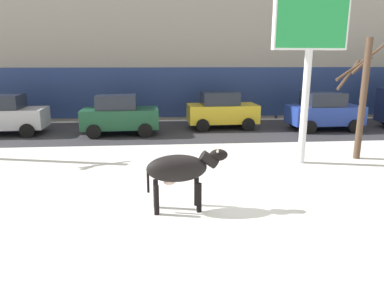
% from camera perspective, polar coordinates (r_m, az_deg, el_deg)
% --- Properties ---
extents(ground_plane, '(120.00, 120.00, 0.00)m').
position_cam_1_polar(ground_plane, '(8.90, 4.21, -9.24)').
color(ground_plane, white).
extents(road_strip, '(60.00, 5.60, 0.01)m').
position_cam_1_polar(road_strip, '(17.34, -0.29, 2.19)').
color(road_strip, '#333338').
rests_on(road_strip, ground).
extents(building_facade, '(44.00, 6.10, 13.00)m').
position_cam_1_polar(building_facade, '(23.41, -1.59, 21.10)').
color(building_facade, gray).
rests_on(building_facade, ground).
extents(cow_black, '(1.91, 0.68, 1.54)m').
position_cam_1_polar(cow_black, '(8.06, -1.98, -4.16)').
color(cow_black, black).
rests_on(cow_black, ground).
extents(billboard, '(2.53, 0.49, 5.56)m').
position_cam_1_polar(billboard, '(12.13, 18.80, 17.02)').
color(billboard, silver).
rests_on(billboard, ground).
extents(car_silver_hatchback, '(3.57, 2.04, 1.86)m').
position_cam_1_polar(car_silver_hatchback, '(18.52, -28.13, 4.21)').
color(car_silver_hatchback, '#B7BABF').
rests_on(car_silver_hatchback, ground).
extents(car_darkgreen_hatchback, '(3.57, 2.04, 1.86)m').
position_cam_1_polar(car_darkgreen_hatchback, '(16.72, -11.71, 4.69)').
color(car_darkgreen_hatchback, '#194C2D').
rests_on(car_darkgreen_hatchback, ground).
extents(car_yellow_hatchback, '(3.57, 2.04, 1.86)m').
position_cam_1_polar(car_yellow_hatchback, '(17.93, 4.86, 5.51)').
color(car_yellow_hatchback, gold).
rests_on(car_yellow_hatchback, ground).
extents(car_blue_hatchback, '(3.57, 2.04, 1.86)m').
position_cam_1_polar(car_blue_hatchback, '(18.62, 20.73, 4.98)').
color(car_blue_hatchback, '#233D9E').
rests_on(car_blue_hatchback, ground).
extents(pedestrian_near_billboard, '(0.36, 0.24, 1.73)m').
position_cam_1_polar(pedestrian_near_billboard, '(21.65, -24.14, 5.65)').
color(pedestrian_near_billboard, '#282833').
rests_on(pedestrian_near_billboard, ground).
extents(pedestrian_by_cars, '(0.36, 0.24, 1.73)m').
position_cam_1_polar(pedestrian_by_cars, '(21.52, 13.60, 6.42)').
color(pedestrian_by_cars, '#282833').
rests_on(pedestrian_by_cars, ground).
extents(bare_tree_far_back, '(1.72, 1.02, 4.17)m').
position_cam_1_polar(bare_tree_far_back, '(13.55, 25.92, 7.46)').
color(bare_tree_far_back, '#4C3828').
rests_on(bare_tree_far_back, ground).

